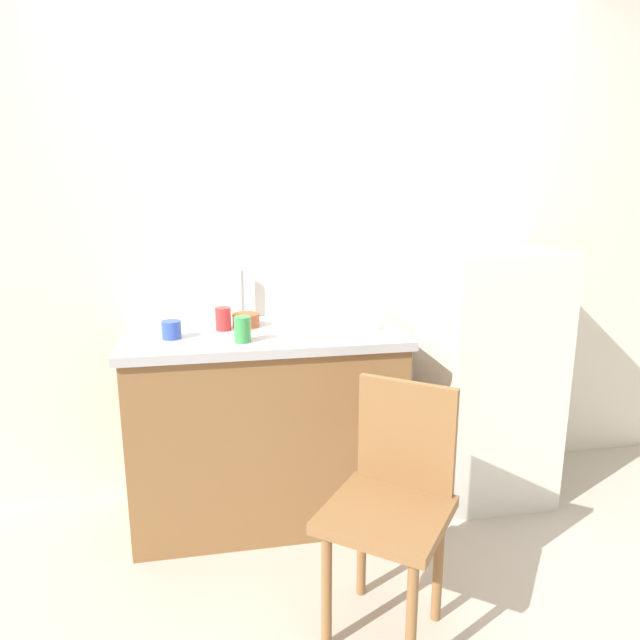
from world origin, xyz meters
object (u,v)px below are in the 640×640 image
cup_green (242,329)px  dish_tray (344,321)px  refrigerator (486,374)px  cup_blue (171,330)px  cup_red (223,319)px  chair (393,498)px  terracotta_bowl (246,320)px

cup_green → dish_tray: bearing=20.2°
refrigerator → dish_tray: 0.81m
refrigerator → dish_tray: (-0.74, -0.02, 0.31)m
cup_blue → refrigerator: bearing=3.0°
cup_blue → dish_tray: bearing=4.7°
dish_tray → cup_blue: bearing=-175.3°
cup_red → cup_blue: size_ratio=1.25×
chair → terracotta_bowl: bearing=154.0°
cup_red → cup_green: (0.07, -0.22, 0.00)m
refrigerator → dish_tray: bearing=-178.8°
terracotta_bowl → cup_red: (-0.11, -0.04, 0.02)m
terracotta_bowl → cup_red: bearing=-157.1°
dish_tray → cup_green: cup_green is taller
cup_blue → cup_red: bearing=25.8°
dish_tray → terracotta_bowl: size_ratio=2.24×
refrigerator → terracotta_bowl: bearing=176.5°
cup_blue → cup_green: bearing=-20.8°
refrigerator → cup_green: refrigerator is taller
dish_tray → cup_red: (-0.56, 0.04, 0.03)m
cup_green → chair: bearing=-53.6°
cup_blue → cup_green: (0.30, -0.11, 0.02)m
refrigerator → cup_green: size_ratio=11.57×
refrigerator → terracotta_bowl: 1.24m
dish_tray → cup_blue: 0.78m
chair → cup_green: (-0.47, 0.64, 0.47)m
refrigerator → cup_green: bearing=-171.1°
cup_blue → terracotta_bowl: bearing=24.9°
cup_blue → cup_green: cup_green is taller
refrigerator → chair: 1.13m
refrigerator → cup_blue: refrigerator is taller
cup_blue → cup_green: 0.32m
cup_green → cup_blue: bearing=159.2°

